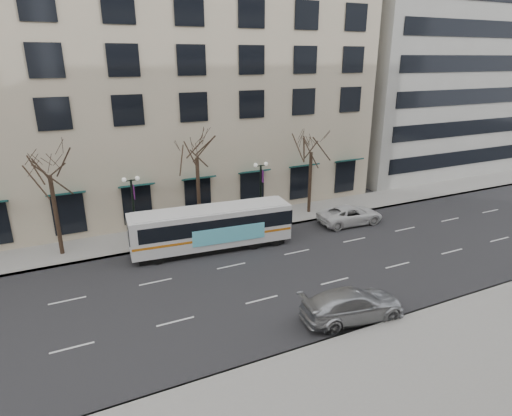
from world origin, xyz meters
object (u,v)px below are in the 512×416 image
lamp_post_right (261,190)px  silver_car (353,305)px  lamp_post_left (134,208)px  tree_far_left (47,161)px  city_bus (213,227)px  tree_far_right (312,141)px  tree_far_mid (196,145)px  white_pickup (350,215)px

lamp_post_right → silver_car: 14.37m
lamp_post_left → lamp_post_right: 10.00m
tree_far_left → city_bus: tree_far_left is taller
tree_far_right → silver_car: tree_far_right is taller
tree_far_mid → city_bus: bearing=-92.4°
lamp_post_right → white_pickup: lamp_post_right is taller
tree_far_left → lamp_post_left: tree_far_left is taller
city_bus → white_pickup: size_ratio=2.12×
tree_far_right → tree_far_mid: bearing=180.0°
lamp_post_left → white_pickup: (16.77, -2.95, -2.19)m
tree_far_left → lamp_post_left: 6.29m
lamp_post_right → tree_far_mid: bearing=173.2°
tree_far_right → lamp_post_left: 15.40m
tree_far_mid → tree_far_right: bearing=-0.0°
tree_far_left → silver_car: (13.51, -14.74, -5.89)m
tree_far_left → tree_far_right: size_ratio=1.03×
tree_far_right → lamp_post_left: bearing=-177.7°
tree_far_left → silver_car: bearing=-47.5°
lamp_post_left → city_bus: (4.85, -2.81, -1.26)m
lamp_post_right → tree_far_right: bearing=6.9°
tree_far_mid → city_bus: (-0.14, -3.41, -5.22)m
tree_far_right → lamp_post_right: size_ratio=1.55×
lamp_post_right → silver_car: size_ratio=0.93×
lamp_post_left → lamp_post_right: same height
tree_far_left → city_bus: bearing=-19.1°
city_bus → tree_far_right: bearing=23.4°
lamp_post_left → lamp_post_right: (10.00, 0.00, 0.00)m
tree_far_mid → lamp_post_right: bearing=-6.8°
silver_car → tree_far_mid: bearing=20.2°
lamp_post_left → silver_car: (8.50, -14.14, -2.13)m
white_pickup → tree_far_mid: bearing=76.8°
tree_far_left → tree_far_mid: tree_far_mid is taller
tree_far_right → silver_car: bearing=-113.8°
lamp_post_right → silver_car: (-1.50, -14.14, -2.13)m
lamp_post_left → city_bus: 5.74m
silver_car → lamp_post_right: bearing=0.7°
tree_far_mid → lamp_post_left: size_ratio=1.64×
lamp_post_right → city_bus: bearing=-151.4°
lamp_post_left → city_bus: lamp_post_left is taller
tree_far_right → lamp_post_left: tree_far_right is taller
tree_far_left → silver_car: 20.84m
tree_far_mid → white_pickup: size_ratio=1.57×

